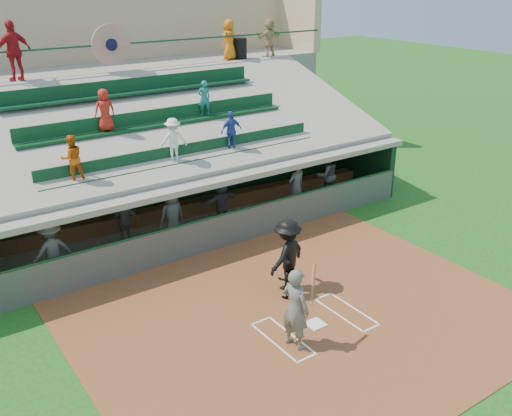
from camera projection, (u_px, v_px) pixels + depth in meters
ground at (316, 325)px, 14.09m from camera, size 100.00×100.00×0.00m
dirt_slab at (303, 316)px, 14.47m from camera, size 11.00×9.00×0.02m
home_plate at (316, 324)px, 14.08m from camera, size 0.43×0.43×0.03m
batters_box_chalk at (316, 324)px, 14.08m from camera, size 2.65×1.85×0.01m
dugout_floor at (186, 231)px, 19.21m from camera, size 16.00×3.50×0.04m
concourse_slab at (105, 124)px, 23.46m from camera, size 20.00×3.00×4.60m
grandstand at (135, 141)px, 21.20m from camera, size 20.40×10.40×7.80m
batter_at_plate at (296, 308)px, 12.93m from camera, size 0.94×0.83×2.00m
catcher at (288, 279)px, 15.07m from camera, size 0.65×0.58×1.11m
home_umpire at (287, 255)px, 15.36m from camera, size 1.47×1.11×2.02m
dugout_bench at (165, 213)px, 19.93m from camera, size 16.70×2.02×0.50m
dugout_player_a at (52, 251)px, 15.74m from camera, size 1.25×0.82×1.82m
dugout_player_b at (125, 222)px, 17.91m from camera, size 0.99×0.62×1.57m
dugout_player_c at (172, 216)px, 18.04m from camera, size 0.96×0.70×1.81m
dugout_player_d at (221, 201)px, 19.49m from camera, size 1.50×0.63×1.57m
dugout_player_e at (296, 188)px, 20.14m from camera, size 0.77×0.56×1.98m
dugout_player_f at (327, 175)px, 21.51m from camera, size 1.04×0.87×1.91m
trash_bin at (240, 48)px, 24.56m from camera, size 0.58×0.58×0.87m
concourse_staff_a at (14, 51)px, 19.29m from camera, size 1.26×0.75×2.02m
concourse_staff_b at (229, 40)px, 24.09m from camera, size 0.95×0.81×1.66m
concourse_staff_c at (269, 38)px, 25.01m from camera, size 1.56×0.71×1.62m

